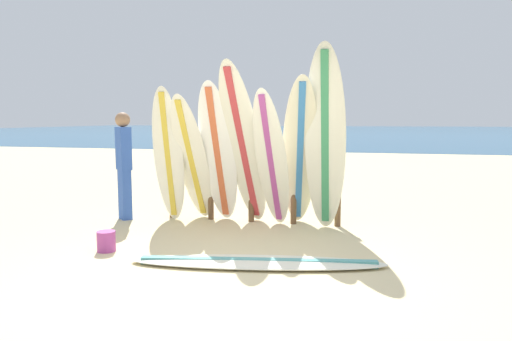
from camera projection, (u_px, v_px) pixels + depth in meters
ground_plane at (224, 275)px, 4.78m from camera, size 120.00×120.00×0.00m
ocean_water at (363, 131)px, 60.67m from camera, size 120.00×80.00×0.01m
surfboard_rack at (251, 183)px, 7.22m from camera, size 2.76×0.09×1.00m
surfboard_leaning_far_left at (168, 155)px, 7.09m from camera, size 0.50×0.57×2.08m
surfboard_leaning_left at (192, 159)px, 7.09m from camera, size 0.57×1.00×1.96m
surfboard_leaning_center_left at (218, 154)px, 6.97m from camera, size 0.53×0.89×2.14m
surfboard_leaning_center at (243, 146)px, 6.78m from camera, size 0.76×1.17×2.40m
surfboard_leaning_center_right at (271, 160)px, 6.65m from camera, size 0.58×0.94×2.01m
surfboard_leaning_right at (300, 154)px, 6.70m from camera, size 0.71×1.14×2.19m
surfboard_leaning_far_right at (325, 140)px, 6.48m from camera, size 0.58×0.67×2.61m
surfboard_lying_on_sand at (258, 262)px, 5.10m from camera, size 2.86×1.02×0.08m
beachgoer_standing at (124, 161)px, 7.36m from camera, size 0.32×0.31×1.69m
small_boat_offshore at (303, 137)px, 33.82m from camera, size 1.63×2.29×0.71m
sand_bucket at (106, 241)px, 5.64m from camera, size 0.22×0.22×0.25m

